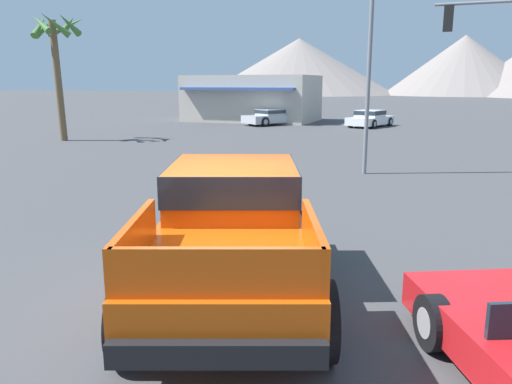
{
  "coord_description": "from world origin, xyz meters",
  "views": [
    {
      "loc": [
        3.0,
        -6.42,
        3.01
      ],
      "look_at": [
        0.38,
        0.6,
        1.37
      ],
      "focal_mm": 35.0,
      "sensor_mm": 36.0,
      "label": 1
    }
  ],
  "objects_px": {
    "street_lamp_post": "(371,17)",
    "orange_pickup_truck": "(232,223)",
    "palm_tree_tall": "(57,45)",
    "traffic_light_main": "(509,47)",
    "parked_car_silver": "(272,117)",
    "parked_car_white": "(370,118)"
  },
  "relations": [
    {
      "from": "traffic_light_main",
      "to": "palm_tree_tall",
      "type": "xyz_separation_m",
      "value": [
        -20.91,
        0.97,
        0.67
      ]
    },
    {
      "from": "parked_car_silver",
      "to": "street_lamp_post",
      "type": "height_order",
      "value": "street_lamp_post"
    },
    {
      "from": "parked_car_white",
      "to": "traffic_light_main",
      "type": "height_order",
      "value": "traffic_light_main"
    },
    {
      "from": "traffic_light_main",
      "to": "street_lamp_post",
      "type": "xyz_separation_m",
      "value": [
        -4.37,
        -3.48,
        0.81
      ]
    },
    {
      "from": "orange_pickup_truck",
      "to": "palm_tree_tall",
      "type": "bearing_deg",
      "value": 116.69
    },
    {
      "from": "street_lamp_post",
      "to": "orange_pickup_truck",
      "type": "bearing_deg",
      "value": -91.94
    },
    {
      "from": "parked_car_white",
      "to": "traffic_light_main",
      "type": "distance_m",
      "value": 17.21
    },
    {
      "from": "parked_car_white",
      "to": "street_lamp_post",
      "type": "distance_m",
      "value": 19.54
    },
    {
      "from": "parked_car_silver",
      "to": "palm_tree_tall",
      "type": "bearing_deg",
      "value": -86.32
    },
    {
      "from": "parked_car_silver",
      "to": "traffic_light_main",
      "type": "height_order",
      "value": "traffic_light_main"
    },
    {
      "from": "traffic_light_main",
      "to": "street_lamp_post",
      "type": "height_order",
      "value": "street_lamp_post"
    },
    {
      "from": "parked_car_white",
      "to": "parked_car_silver",
      "type": "height_order",
      "value": "parked_car_white"
    },
    {
      "from": "parked_car_silver",
      "to": "traffic_light_main",
      "type": "relative_size",
      "value": 0.78
    },
    {
      "from": "parked_car_silver",
      "to": "street_lamp_post",
      "type": "distance_m",
      "value": 20.72
    },
    {
      "from": "parked_car_silver",
      "to": "parked_car_white",
      "type": "bearing_deg",
      "value": 39.32
    },
    {
      "from": "parked_car_white",
      "to": "street_lamp_post",
      "type": "bearing_deg",
      "value": -65.07
    },
    {
      "from": "parked_car_silver",
      "to": "palm_tree_tall",
      "type": "xyz_separation_m",
      "value": [
        -7.18,
        -13.48,
        4.33
      ]
    },
    {
      "from": "street_lamp_post",
      "to": "palm_tree_tall",
      "type": "height_order",
      "value": "street_lamp_post"
    },
    {
      "from": "street_lamp_post",
      "to": "parked_car_white",
      "type": "bearing_deg",
      "value": 97.29
    },
    {
      "from": "street_lamp_post",
      "to": "traffic_light_main",
      "type": "bearing_deg",
      "value": 38.54
    },
    {
      "from": "parked_car_white",
      "to": "palm_tree_tall",
      "type": "xyz_separation_m",
      "value": [
        -14.12,
        -14.41,
        4.32
      ]
    },
    {
      "from": "orange_pickup_truck",
      "to": "parked_car_white",
      "type": "bearing_deg",
      "value": 73.53
    }
  ]
}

